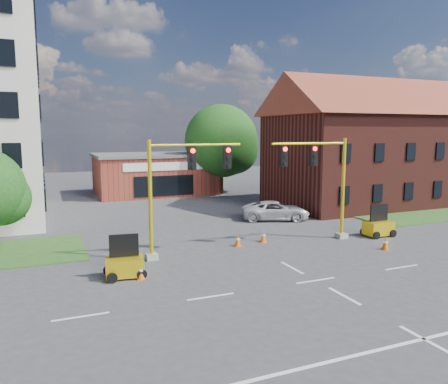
{
  "coord_description": "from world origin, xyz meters",
  "views": [
    {
      "loc": [
        -10.97,
        -15.71,
        6.58
      ],
      "look_at": [
        -0.27,
        10.0,
        2.73
      ],
      "focal_mm": 35.0,
      "sensor_mm": 36.0,
      "label": 1
    }
  ],
  "objects_px": {
    "signal_mast_west": "(181,183)",
    "signal_mast_east": "(321,177)",
    "pickup_white": "(276,211)",
    "trailer_east": "(378,227)",
    "trailer_west": "(125,264)"
  },
  "relations": [
    {
      "from": "signal_mast_west",
      "to": "trailer_west",
      "type": "xyz_separation_m",
      "value": [
        -3.42,
        -2.26,
        -3.32
      ]
    },
    {
      "from": "trailer_east",
      "to": "pickup_white",
      "type": "height_order",
      "value": "trailer_east"
    },
    {
      "from": "trailer_east",
      "to": "pickup_white",
      "type": "bearing_deg",
      "value": 117.1
    },
    {
      "from": "signal_mast_east",
      "to": "pickup_white",
      "type": "relative_size",
      "value": 1.23
    },
    {
      "from": "trailer_west",
      "to": "pickup_white",
      "type": "bearing_deg",
      "value": 41.87
    },
    {
      "from": "trailer_west",
      "to": "pickup_white",
      "type": "xyz_separation_m",
      "value": [
        12.8,
        8.89,
        0.1
      ]
    },
    {
      "from": "trailer_west",
      "to": "pickup_white",
      "type": "relative_size",
      "value": 0.38
    },
    {
      "from": "signal_mast_west",
      "to": "trailer_west",
      "type": "relative_size",
      "value": 3.24
    },
    {
      "from": "trailer_east",
      "to": "signal_mast_west",
      "type": "bearing_deg",
      "value": 178.91
    },
    {
      "from": "signal_mast_east",
      "to": "trailer_west",
      "type": "distance_m",
      "value": 12.78
    },
    {
      "from": "signal_mast_east",
      "to": "signal_mast_west",
      "type": "bearing_deg",
      "value": 180.0
    },
    {
      "from": "signal_mast_west",
      "to": "signal_mast_east",
      "type": "relative_size",
      "value": 1.0
    },
    {
      "from": "signal_mast_east",
      "to": "trailer_west",
      "type": "relative_size",
      "value": 3.24
    },
    {
      "from": "trailer_west",
      "to": "trailer_east",
      "type": "distance_m",
      "value": 16.39
    },
    {
      "from": "pickup_white",
      "to": "trailer_east",
      "type": "bearing_deg",
      "value": -131.69
    }
  ]
}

